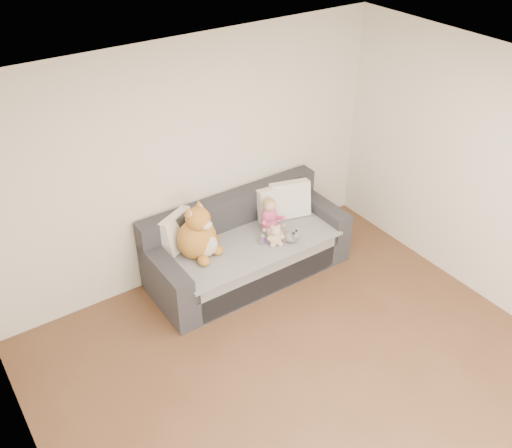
% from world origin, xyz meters
% --- Properties ---
extents(room_shell, '(5.00, 5.00, 5.00)m').
position_xyz_m(room_shell, '(0.00, 0.42, 1.30)').
color(room_shell, brown).
rests_on(room_shell, ground).
extents(sofa, '(2.20, 0.94, 0.85)m').
position_xyz_m(sofa, '(0.39, 2.06, 0.31)').
color(sofa, '#27272C').
rests_on(sofa, ground).
extents(cushion_left, '(0.47, 0.36, 0.40)m').
position_xyz_m(cushion_left, '(-0.29, 2.32, 0.67)').
color(cushion_left, silver).
rests_on(cushion_left, sofa).
extents(cushion_right_back, '(0.45, 0.24, 0.41)m').
position_xyz_m(cushion_right_back, '(0.88, 2.18, 0.67)').
color(cushion_right_back, silver).
rests_on(cushion_right_back, sofa).
extents(cushion_right_front, '(0.49, 0.32, 0.43)m').
position_xyz_m(cushion_right_front, '(1.05, 2.15, 0.68)').
color(cushion_right_front, silver).
rests_on(cushion_right_front, sofa).
extents(toddler, '(0.28, 0.41, 0.40)m').
position_xyz_m(toddler, '(0.68, 2.01, 0.64)').
color(toddler, '#C04370').
rests_on(toddler, sofa).
extents(plush_cat, '(0.51, 0.51, 0.64)m').
position_xyz_m(plush_cat, '(-0.18, 2.08, 0.71)').
color(plush_cat, '#B06C27').
rests_on(plush_cat, sofa).
extents(teddy_bear, '(0.19, 0.15, 0.24)m').
position_xyz_m(teddy_bear, '(0.58, 1.77, 0.57)').
color(teddy_bear, '#D1AF90').
rests_on(teddy_bear, sofa).
extents(plush_cow, '(0.13, 0.20, 0.16)m').
position_xyz_m(plush_cow, '(0.74, 1.72, 0.54)').
color(plush_cow, white).
rests_on(plush_cow, sofa).
extents(sippy_cup, '(0.10, 0.09, 0.12)m').
position_xyz_m(sippy_cup, '(0.48, 1.87, 0.53)').
color(sippy_cup, purple).
rests_on(sippy_cup, sofa).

